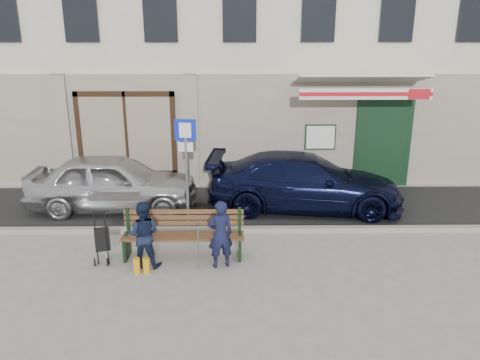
{
  "coord_description": "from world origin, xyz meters",
  "views": [
    {
      "loc": [
        -0.14,
        -8.17,
        4.26
      ],
      "look_at": [
        -0.03,
        1.6,
        1.2
      ],
      "focal_mm": 35.0,
      "sensor_mm": 36.0,
      "label": 1
    }
  ],
  "objects_px": {
    "parking_sign": "(186,158)",
    "stroller": "(102,240)",
    "car_navy": "(305,182)",
    "car_silver": "(113,182)",
    "woman": "(143,234)",
    "man": "(220,234)",
    "bench": "(181,235)"
  },
  "relations": [
    {
      "from": "parking_sign",
      "to": "car_silver",
      "type": "bearing_deg",
      "value": 153.71
    },
    {
      "from": "car_navy",
      "to": "bench",
      "type": "bearing_deg",
      "value": 139.09
    },
    {
      "from": "car_navy",
      "to": "stroller",
      "type": "distance_m",
      "value": 5.2
    },
    {
      "from": "parking_sign",
      "to": "woman",
      "type": "distance_m",
      "value": 2.16
    },
    {
      "from": "parking_sign",
      "to": "man",
      "type": "relative_size",
      "value": 1.89
    },
    {
      "from": "car_navy",
      "to": "stroller",
      "type": "xyz_separation_m",
      "value": [
        -4.33,
        -2.86,
        -0.26
      ]
    },
    {
      "from": "man",
      "to": "woman",
      "type": "xyz_separation_m",
      "value": [
        -1.45,
        0.05,
        -0.01
      ]
    },
    {
      "from": "parking_sign",
      "to": "bench",
      "type": "bearing_deg",
      "value": -83.97
    },
    {
      "from": "bench",
      "to": "stroller",
      "type": "bearing_deg",
      "value": -173.63
    },
    {
      "from": "man",
      "to": "parking_sign",
      "type": "bearing_deg",
      "value": -83.53
    },
    {
      "from": "car_navy",
      "to": "bench",
      "type": "relative_size",
      "value": 2.02
    },
    {
      "from": "car_navy",
      "to": "man",
      "type": "bearing_deg",
      "value": 152.3
    },
    {
      "from": "parking_sign",
      "to": "woman",
      "type": "relative_size",
      "value": 1.94
    },
    {
      "from": "stroller",
      "to": "car_silver",
      "type": "bearing_deg",
      "value": 81.54
    },
    {
      "from": "man",
      "to": "car_silver",
      "type": "bearing_deg",
      "value": -65.01
    },
    {
      "from": "car_silver",
      "to": "parking_sign",
      "type": "height_order",
      "value": "parking_sign"
    },
    {
      "from": "car_navy",
      "to": "parking_sign",
      "type": "bearing_deg",
      "value": 119.84
    },
    {
      "from": "bench",
      "to": "car_navy",
      "type": "bearing_deg",
      "value": 43.58
    },
    {
      "from": "parking_sign",
      "to": "man",
      "type": "xyz_separation_m",
      "value": [
        0.79,
        -1.83,
        -1.01
      ]
    },
    {
      "from": "parking_sign",
      "to": "bench",
      "type": "height_order",
      "value": "parking_sign"
    },
    {
      "from": "parking_sign",
      "to": "stroller",
      "type": "xyz_separation_m",
      "value": [
        -1.51,
        -1.59,
        -1.24
      ]
    },
    {
      "from": "car_silver",
      "to": "car_navy",
      "type": "xyz_separation_m",
      "value": [
        4.81,
        0.0,
        -0.01
      ]
    },
    {
      "from": "man",
      "to": "car_navy",
      "type": "bearing_deg",
      "value": -139.96
    },
    {
      "from": "stroller",
      "to": "woman",
      "type": "bearing_deg",
      "value": -31.15
    },
    {
      "from": "car_silver",
      "to": "woman",
      "type": "xyz_separation_m",
      "value": [
        1.32,
        -3.06,
        -0.06
      ]
    },
    {
      "from": "car_silver",
      "to": "woman",
      "type": "bearing_deg",
      "value": -156.56
    },
    {
      "from": "parking_sign",
      "to": "woman",
      "type": "height_order",
      "value": "parking_sign"
    },
    {
      "from": "car_navy",
      "to": "parking_sign",
      "type": "xyz_separation_m",
      "value": [
        -2.82,
        -1.28,
        0.97
      ]
    },
    {
      "from": "parking_sign",
      "to": "woman",
      "type": "xyz_separation_m",
      "value": [
        -0.66,
        -1.79,
        -1.03
      ]
    },
    {
      "from": "bench",
      "to": "stroller",
      "type": "distance_m",
      "value": 1.51
    },
    {
      "from": "man",
      "to": "stroller",
      "type": "relative_size",
      "value": 1.35
    },
    {
      "from": "stroller",
      "to": "man",
      "type": "bearing_deg",
      "value": -23.98
    }
  ]
}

